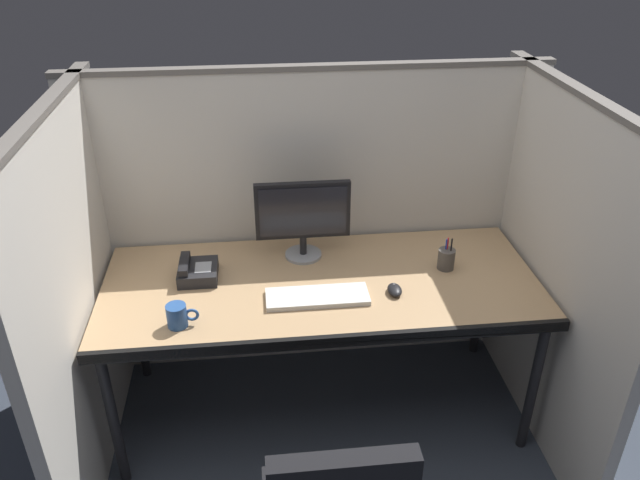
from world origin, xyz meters
The scene contains 11 objects.
ground_plane centered at (0.00, 0.00, 0.00)m, with size 8.00×8.00×0.00m, color #383F4C.
cubicle_partition_rear centered at (0.00, 0.74, 0.79)m, with size 2.21×0.06×1.57m.
cubicle_partition_left centered at (-0.99, 0.20, 0.79)m, with size 0.06×1.41×1.57m.
cubicle_partition_right centered at (0.99, 0.20, 0.79)m, with size 0.06×1.41×1.57m.
desk centered at (0.00, 0.29, 0.69)m, with size 1.90×0.80×0.74m.
monitor_center centered at (-0.06, 0.52, 0.96)m, with size 0.43×0.17×0.37m.
keyboard_main centered at (-0.03, 0.17, 0.75)m, with size 0.43×0.15×0.02m, color silver.
computer_mouse centered at (0.30, 0.18, 0.76)m, with size 0.06×0.10×0.04m.
coffee_mug centered at (-0.59, 0.05, 0.79)m, with size 0.13×0.08×0.09m.
desk_phone centered at (-0.54, 0.39, 0.77)m, with size 0.17×0.19×0.09m.
pen_cup centered at (0.57, 0.35, 0.79)m, with size 0.08×0.08×0.16m.
Camera 1 is at (-0.25, -1.96, 2.23)m, focal length 34.76 mm.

